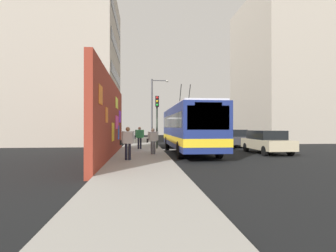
{
  "coord_description": "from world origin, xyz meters",
  "views": [
    {
      "loc": [
        -20.08,
        1.57,
        1.82
      ],
      "look_at": [
        -0.08,
        -0.46,
        1.9
      ],
      "focal_mm": 28.13,
      "sensor_mm": 36.0,
      "label": 1
    }
  ],
  "objects_px": {
    "pedestrian_at_curb": "(153,139)",
    "traffic_light": "(157,113)",
    "parked_car_dark_gray": "(233,138)",
    "city_bus": "(188,127)",
    "pedestrian_midblock": "(139,136)",
    "parked_car_white": "(216,136)",
    "street_lamp": "(154,106)",
    "pedestrian_near_wall": "(128,141)",
    "parked_car_black": "(204,134)",
    "parked_car_champagne": "(266,141)"
  },
  "relations": [
    {
      "from": "pedestrian_near_wall",
      "to": "pedestrian_midblock",
      "type": "height_order",
      "value": "same"
    },
    {
      "from": "parked_car_dark_gray",
      "to": "parked_car_white",
      "type": "height_order",
      "value": "same"
    },
    {
      "from": "parked_car_white",
      "to": "pedestrian_midblock",
      "type": "height_order",
      "value": "pedestrian_midblock"
    },
    {
      "from": "pedestrian_midblock",
      "to": "street_lamp",
      "type": "bearing_deg",
      "value": -10.99
    },
    {
      "from": "parked_car_black",
      "to": "pedestrian_at_curb",
      "type": "bearing_deg",
      "value": 157.82
    },
    {
      "from": "pedestrian_near_wall",
      "to": "traffic_light",
      "type": "height_order",
      "value": "traffic_light"
    },
    {
      "from": "parked_car_dark_gray",
      "to": "parked_car_black",
      "type": "height_order",
      "value": "same"
    },
    {
      "from": "city_bus",
      "to": "street_lamp",
      "type": "xyz_separation_m",
      "value": [
        9.16,
        2.05,
        2.2
      ]
    },
    {
      "from": "pedestrian_at_curb",
      "to": "traffic_light",
      "type": "xyz_separation_m",
      "value": [
        4.16,
        -0.51,
        1.84
      ]
    },
    {
      "from": "parked_car_champagne",
      "to": "street_lamp",
      "type": "height_order",
      "value": "street_lamp"
    },
    {
      "from": "pedestrian_at_curb",
      "to": "street_lamp",
      "type": "xyz_separation_m",
      "value": [
        11.57,
        -0.61,
        2.96
      ]
    },
    {
      "from": "parked_car_dark_gray",
      "to": "city_bus",
      "type": "bearing_deg",
      "value": 134.58
    },
    {
      "from": "parked_car_dark_gray",
      "to": "street_lamp",
      "type": "relative_size",
      "value": 0.69
    },
    {
      "from": "city_bus",
      "to": "parked_car_black",
      "type": "height_order",
      "value": "city_bus"
    },
    {
      "from": "pedestrian_at_curb",
      "to": "traffic_light",
      "type": "height_order",
      "value": "traffic_light"
    },
    {
      "from": "parked_car_white",
      "to": "pedestrian_midblock",
      "type": "xyz_separation_m",
      "value": [
        -9.13,
        8.71,
        0.3
      ]
    },
    {
      "from": "parked_car_dark_gray",
      "to": "pedestrian_near_wall",
      "type": "xyz_separation_m",
      "value": [
        -10.3,
        9.26,
        0.3
      ]
    },
    {
      "from": "parked_car_black",
      "to": "traffic_light",
      "type": "xyz_separation_m",
      "value": [
        -15.11,
        7.35,
        2.08
      ]
    },
    {
      "from": "pedestrian_midblock",
      "to": "traffic_light",
      "type": "distance_m",
      "value": 2.25
    },
    {
      "from": "parked_car_champagne",
      "to": "pedestrian_at_curb",
      "type": "distance_m",
      "value": 7.93
    },
    {
      "from": "parked_car_dark_gray",
      "to": "parked_car_black",
      "type": "xyz_separation_m",
      "value": [
        11.73,
        0.0,
        -0.0
      ]
    },
    {
      "from": "parked_car_white",
      "to": "traffic_light",
      "type": "xyz_separation_m",
      "value": [
        -9.02,
        7.35,
        2.08
      ]
    },
    {
      "from": "parked_car_champagne",
      "to": "pedestrian_midblock",
      "type": "bearing_deg",
      "value": 71.06
    },
    {
      "from": "parked_car_dark_gray",
      "to": "pedestrian_midblock",
      "type": "xyz_separation_m",
      "value": [
        -3.49,
        8.71,
        0.3
      ]
    },
    {
      "from": "pedestrian_at_curb",
      "to": "traffic_light",
      "type": "relative_size",
      "value": 0.39
    },
    {
      "from": "parked_car_white",
      "to": "pedestrian_near_wall",
      "type": "xyz_separation_m",
      "value": [
        -15.93,
        9.26,
        0.3
      ]
    },
    {
      "from": "street_lamp",
      "to": "pedestrian_midblock",
      "type": "bearing_deg",
      "value": 169.01
    },
    {
      "from": "pedestrian_at_curb",
      "to": "street_lamp",
      "type": "bearing_deg",
      "value": -3.01
    },
    {
      "from": "parked_car_black",
      "to": "street_lamp",
      "type": "distance_m",
      "value": 11.04
    },
    {
      "from": "parked_car_champagne",
      "to": "parked_car_black",
      "type": "relative_size",
      "value": 1.06
    },
    {
      "from": "parked_car_dark_gray",
      "to": "traffic_light",
      "type": "distance_m",
      "value": 8.35
    },
    {
      "from": "parked_car_black",
      "to": "pedestrian_at_curb",
      "type": "relative_size",
      "value": 2.68
    },
    {
      "from": "parked_car_black",
      "to": "traffic_light",
      "type": "height_order",
      "value": "traffic_light"
    },
    {
      "from": "pedestrian_at_curb",
      "to": "parked_car_white",
      "type": "bearing_deg",
      "value": -30.81
    },
    {
      "from": "parked_car_white",
      "to": "pedestrian_at_curb",
      "type": "relative_size",
      "value": 3.01
    },
    {
      "from": "parked_car_white",
      "to": "pedestrian_at_curb",
      "type": "xyz_separation_m",
      "value": [
        -13.17,
        7.86,
        0.23
      ]
    },
    {
      "from": "city_bus",
      "to": "traffic_light",
      "type": "relative_size",
      "value": 2.78
    },
    {
      "from": "pedestrian_near_wall",
      "to": "pedestrian_midblock",
      "type": "bearing_deg",
      "value": -4.61
    },
    {
      "from": "city_bus",
      "to": "parked_car_champagne",
      "type": "height_order",
      "value": "city_bus"
    },
    {
      "from": "pedestrian_midblock",
      "to": "parked_car_white",
      "type": "bearing_deg",
      "value": -43.65
    },
    {
      "from": "city_bus",
      "to": "parked_car_black",
      "type": "bearing_deg",
      "value": -17.15
    },
    {
      "from": "parked_car_dark_gray",
      "to": "pedestrian_near_wall",
      "type": "bearing_deg",
      "value": 138.04
    },
    {
      "from": "traffic_light",
      "to": "parked_car_black",
      "type": "bearing_deg",
      "value": -25.94
    },
    {
      "from": "parked_car_white",
      "to": "pedestrian_midblock",
      "type": "relative_size",
      "value": 2.86
    },
    {
      "from": "parked_car_champagne",
      "to": "parked_car_dark_gray",
      "type": "xyz_separation_m",
      "value": [
        6.48,
        0.0,
        0.0
      ]
    },
    {
      "from": "city_bus",
      "to": "pedestrian_midblock",
      "type": "bearing_deg",
      "value": 65.09
    },
    {
      "from": "city_bus",
      "to": "parked_car_champagne",
      "type": "distance_m",
      "value": 5.47
    },
    {
      "from": "parked_car_dark_gray",
      "to": "street_lamp",
      "type": "xyz_separation_m",
      "value": [
        4.03,
        7.25,
        3.2
      ]
    },
    {
      "from": "pedestrian_at_curb",
      "to": "parked_car_dark_gray",
      "type": "bearing_deg",
      "value": -46.18
    },
    {
      "from": "parked_car_white",
      "to": "pedestrian_near_wall",
      "type": "relative_size",
      "value": 2.86
    }
  ]
}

